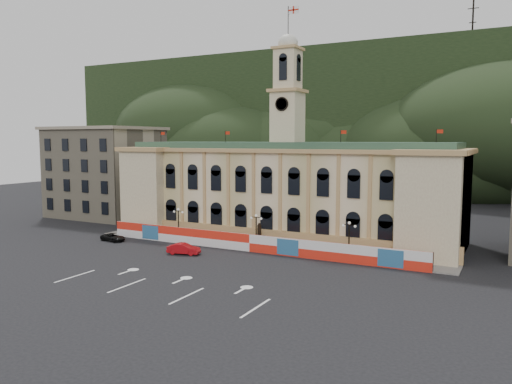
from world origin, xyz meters
The scene contains 13 objects.
ground centered at (0.00, 0.00, 0.00)m, with size 260.00×260.00×0.00m, color black.
lane_markings centered at (0.00, -5.00, 0.00)m, with size 26.00×10.00×0.02m, color white, non-canonical shape.
hill_ridge centered at (0.03, 121.99, 19.48)m, with size 230.00×80.00×64.00m.
city_hall centered at (0.00, 27.63, 7.85)m, with size 56.20×17.60×37.10m.
side_building_left centered at (-43.00, 30.93, 9.33)m, with size 21.00×17.00×18.60m.
hoarding_fence centered at (0.06, 15.07, 1.25)m, with size 50.00×0.44×2.50m.
pavement centered at (0.00, 17.75, 0.08)m, with size 56.00×5.50×0.16m, color slate.
statue centered at (0.00, 18.00, 1.19)m, with size 1.40×1.40×3.72m.
lamp_left centered at (-14.00, 17.00, 3.07)m, with size 1.96×0.44×5.15m.
lamp_center centered at (0.00, 17.00, 3.07)m, with size 1.96×0.44×5.15m.
lamp_right centered at (14.00, 17.00, 3.07)m, with size 1.96×0.44×5.15m.
red_sedan centered at (-7.39, 9.24, 0.76)m, with size 4.89×2.70×1.53m, color #AC0C12.
black_suv centered at (-22.77, 11.56, 0.60)m, with size 4.51×2.47×1.20m, color black.
Camera 1 is at (33.38, -46.80, 15.96)m, focal length 35.00 mm.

